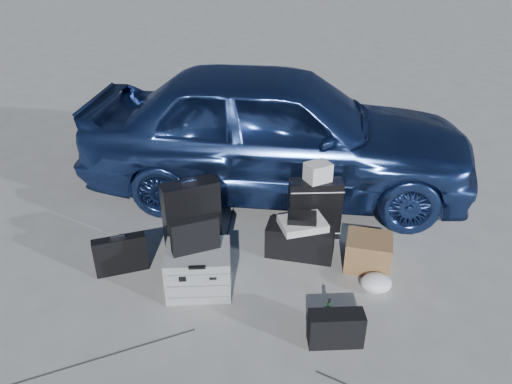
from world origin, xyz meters
The scene contains 15 objects.
ground centered at (0.00, 0.00, 0.00)m, with size 60.00×60.00×0.00m, color #A2A29D.
car centered at (0.31, 2.10, 0.76)m, with size 1.80×4.48×1.53m, color #2F4C91.
pelican_case centered at (-0.62, 0.29, 0.21)m, with size 0.57×0.46×0.41m, color gray.
laptop_bag centered at (-0.63, 0.31, 0.57)m, with size 0.42×0.10×0.31m, color black.
briefcase centered at (-1.35, 0.61, 0.19)m, with size 0.48×0.11×0.38m, color black.
suitcase_left centered at (-0.69, 0.97, 0.36)m, with size 0.56×0.20×0.72m, color black.
suitcase_right centered at (0.57, 1.04, 0.32)m, with size 0.53×0.19×0.64m, color black.
white_carton centered at (0.58, 1.06, 0.74)m, with size 0.24×0.19×0.19m, color silver.
duffel_bag centered at (0.37, 0.71, 0.16)m, with size 0.66×0.28×0.33m, color black.
flat_box_white centered at (0.38, 0.70, 0.37)m, with size 0.43×0.32×0.07m, color silver.
flat_box_black centered at (0.37, 0.71, 0.43)m, with size 0.28×0.20×0.06m, color black.
cardboard_box centered at (0.98, 0.47, 0.16)m, with size 0.42×0.37×0.32m, color brown.
plastic_bag centered at (0.96, 0.12, 0.08)m, with size 0.28×0.24×0.16m, color white.
messenger_bag centered at (0.45, -0.47, 0.15)m, with size 0.43×0.16×0.30m, color black.
green_bottle centered at (0.41, -0.35, 0.16)m, with size 0.08×0.08×0.32m, color black.
Camera 1 is at (-0.44, -3.26, 2.99)m, focal length 35.00 mm.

